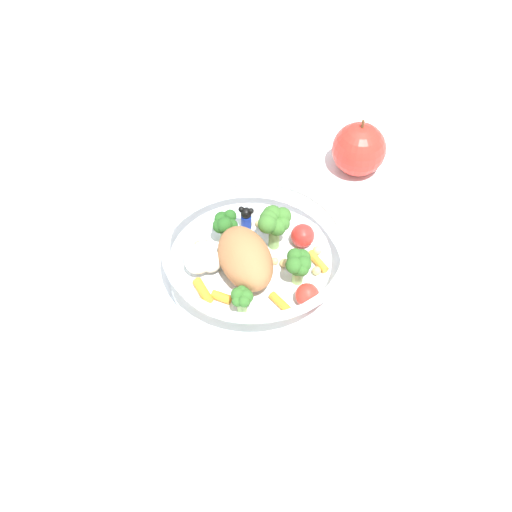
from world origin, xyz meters
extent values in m
plane|color=white|center=(0.00, 0.00, 0.00)|extent=(2.40, 2.40, 0.00)
cylinder|color=white|center=(-0.01, -0.01, 0.01)|extent=(0.21, 0.21, 0.01)
torus|color=white|center=(-0.01, -0.01, 0.06)|extent=(0.22, 0.22, 0.01)
ellipsoid|color=#9E663D|center=(0.00, 0.00, 0.04)|extent=(0.10, 0.11, 0.06)
cylinder|color=#8EB766|center=(-0.06, -0.01, 0.02)|extent=(0.01, 0.01, 0.02)
sphere|color=#2D6023|center=(-0.06, -0.01, 0.05)|extent=(0.02, 0.02, 0.02)
sphere|color=#2D6023|center=(-0.06, 0.00, 0.05)|extent=(0.02, 0.02, 0.02)
sphere|color=#2D6023|center=(-0.06, 0.00, 0.04)|extent=(0.02, 0.02, 0.02)
sphere|color=#2D6023|center=(-0.07, 0.00, 0.04)|extent=(0.02, 0.02, 0.02)
sphere|color=#2D6023|center=(-0.07, -0.01, 0.05)|extent=(0.02, 0.02, 0.02)
sphere|color=#2D6023|center=(-0.07, -0.01, 0.04)|extent=(0.02, 0.02, 0.02)
sphere|color=#2D6023|center=(-0.06, -0.02, 0.04)|extent=(0.02, 0.02, 0.02)
sphere|color=#2D6023|center=(-0.06, -0.01, 0.05)|extent=(0.02, 0.02, 0.02)
cylinder|color=#8EB766|center=(0.04, -0.05, 0.02)|extent=(0.01, 0.01, 0.02)
sphere|color=#23561E|center=(0.04, -0.05, 0.05)|extent=(0.02, 0.02, 0.02)
sphere|color=#23561E|center=(0.04, -0.04, 0.04)|extent=(0.02, 0.02, 0.02)
sphere|color=#23561E|center=(0.04, -0.04, 0.05)|extent=(0.02, 0.02, 0.02)
sphere|color=#23561E|center=(0.03, -0.04, 0.04)|extent=(0.02, 0.02, 0.02)
sphere|color=#23561E|center=(0.03, -0.06, 0.05)|extent=(0.02, 0.02, 0.02)
sphere|color=#23561E|center=(0.04, -0.05, 0.04)|extent=(0.02, 0.02, 0.02)
cylinder|color=#7FAD5B|center=(-0.02, -0.05, 0.03)|extent=(0.01, 0.01, 0.03)
sphere|color=#386B28|center=(-0.02, -0.05, 0.06)|extent=(0.02, 0.02, 0.02)
sphere|color=#386B28|center=(-0.02, -0.04, 0.06)|extent=(0.02, 0.02, 0.02)
sphere|color=#386B28|center=(-0.03, -0.05, 0.05)|extent=(0.02, 0.02, 0.02)
sphere|color=#386B28|center=(-0.03, -0.05, 0.05)|extent=(0.02, 0.02, 0.02)
sphere|color=#386B28|center=(-0.03, -0.06, 0.06)|extent=(0.02, 0.02, 0.02)
sphere|color=#386B28|center=(-0.02, -0.06, 0.06)|extent=(0.03, 0.03, 0.03)
cylinder|color=#8EB766|center=(-0.01, 0.05, 0.02)|extent=(0.01, 0.01, 0.02)
sphere|color=#2D6023|center=(-0.01, 0.05, 0.04)|extent=(0.02, 0.02, 0.02)
sphere|color=#2D6023|center=(-0.01, 0.06, 0.04)|extent=(0.01, 0.01, 0.01)
sphere|color=#2D6023|center=(-0.02, 0.06, 0.04)|extent=(0.01, 0.01, 0.01)
sphere|color=#2D6023|center=(-0.02, 0.05, 0.04)|extent=(0.02, 0.02, 0.02)
sphere|color=#2D6023|center=(-0.01, 0.05, 0.04)|extent=(0.01, 0.01, 0.01)
sphere|color=#2D6023|center=(-0.01, 0.05, 0.04)|extent=(0.01, 0.01, 0.01)
sphere|color=white|center=(0.06, 0.00, 0.03)|extent=(0.03, 0.03, 0.03)
sphere|color=white|center=(0.06, 0.01, 0.03)|extent=(0.03, 0.03, 0.03)
sphere|color=white|center=(0.04, 0.01, 0.03)|extent=(0.03, 0.03, 0.03)
sphere|color=white|center=(0.05, -0.01, 0.03)|extent=(0.03, 0.03, 0.03)
cube|color=yellow|center=(0.02, -0.07, 0.01)|extent=(0.01, 0.02, 0.00)
cylinder|color=#1933B2|center=(0.02, -0.07, 0.02)|extent=(0.01, 0.01, 0.02)
sphere|color=black|center=(0.02, -0.07, 0.04)|extent=(0.01, 0.01, 0.01)
sphere|color=black|center=(0.01, -0.07, 0.04)|extent=(0.01, 0.01, 0.01)
sphere|color=black|center=(0.03, -0.07, 0.04)|extent=(0.01, 0.01, 0.01)
cylinder|color=orange|center=(-0.02, -0.09, 0.02)|extent=(0.02, 0.03, 0.01)
cylinder|color=orange|center=(-0.05, 0.03, 0.02)|extent=(0.03, 0.03, 0.01)
cylinder|color=orange|center=(0.04, 0.04, 0.02)|extent=(0.03, 0.03, 0.01)
cylinder|color=orange|center=(-0.08, -0.04, 0.02)|extent=(0.03, 0.03, 0.01)
cylinder|color=orange|center=(0.02, 0.04, 0.02)|extent=(0.02, 0.01, 0.01)
sphere|color=red|center=(-0.08, 0.02, 0.03)|extent=(0.03, 0.03, 0.03)
sphere|color=red|center=(-0.06, -0.07, 0.03)|extent=(0.03, 0.03, 0.03)
sphere|color=#D1B775|center=(-0.03, -0.03, 0.02)|extent=(0.01, 0.01, 0.01)
sphere|color=#D1B775|center=(-0.08, -0.05, 0.02)|extent=(0.01, 0.01, 0.01)
sphere|color=#D1B775|center=(-0.04, -0.02, 0.02)|extent=(0.01, 0.01, 0.01)
sphere|color=tan|center=(0.07, -0.02, 0.02)|extent=(0.01, 0.01, 0.01)
sphere|color=tan|center=(0.02, -0.03, 0.02)|extent=(0.01, 0.01, 0.01)
sphere|color=tan|center=(-0.01, -0.08, 0.02)|extent=(0.01, 0.01, 0.01)
sphere|color=#D1B775|center=(-0.06, -0.04, 0.02)|extent=(0.01, 0.01, 0.01)
sphere|color=tan|center=(0.01, -0.08, 0.02)|extent=(0.01, 0.01, 0.01)
sphere|color=#D1B775|center=(0.04, 0.06, 0.02)|extent=(0.01, 0.01, 0.01)
sphere|color=tan|center=(0.06, -0.03, 0.02)|extent=(0.01, 0.01, 0.01)
sphere|color=tan|center=(-0.08, -0.02, 0.02)|extent=(0.01, 0.01, 0.01)
sphere|color=red|center=(-0.10, -0.23, 0.04)|extent=(0.07, 0.07, 0.07)
cylinder|color=brown|center=(-0.10, -0.23, 0.08)|extent=(0.00, 0.00, 0.01)
cube|color=white|center=(-0.03, 0.20, 0.00)|extent=(0.11, 0.13, 0.01)
camera|label=1|loc=(-0.14, 0.48, 0.64)|focal=46.63mm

